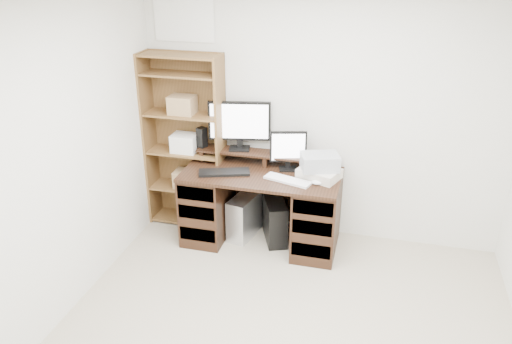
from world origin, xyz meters
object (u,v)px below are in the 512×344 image
at_px(desk, 261,206).
at_px(monitor_wide, 239,123).
at_px(printer, 319,174).
at_px(tower_silver, 245,216).
at_px(bookshelf, 186,140).
at_px(monitor_small, 288,149).
at_px(tower_black, 275,220).

bearing_deg(desk, monitor_wide, 138.90).
relative_size(printer, tower_silver, 0.82).
bearing_deg(tower_silver, monitor_wide, 129.44).
bearing_deg(tower_silver, bookshelf, 179.12).
relative_size(desk, monitor_small, 3.93).
height_order(tower_silver, tower_black, tower_silver).
xyz_separation_m(monitor_small, printer, (0.32, -0.13, -0.16)).
relative_size(desk, bookshelf, 0.83).
bearing_deg(tower_black, tower_silver, 157.07).
bearing_deg(desk, monitor_small, 33.86).
bearing_deg(monitor_wide, monitor_small, -22.59).
height_order(monitor_wide, tower_silver, monitor_wide).
xyz_separation_m(printer, tower_black, (-0.42, 0.04, -0.58)).
bearing_deg(monitor_small, desk, -161.50).
relative_size(monitor_wide, tower_black, 1.29).
height_order(monitor_small, tower_black, monitor_small).
xyz_separation_m(monitor_wide, monitor_small, (0.51, -0.10, -0.18)).
bearing_deg(bookshelf, monitor_wide, 4.10).
distance_m(monitor_small, tower_silver, 0.85).
bearing_deg(printer, tower_silver, -162.94).
xyz_separation_m(desk, bookshelf, (-0.85, 0.21, 0.53)).
height_order(monitor_small, tower_silver, monitor_small).
bearing_deg(monitor_small, tower_silver, 176.90).
distance_m(tower_black, bookshelf, 1.21).
relative_size(monitor_small, tower_black, 0.81).
distance_m(monitor_small, bookshelf, 1.07).
xyz_separation_m(desk, tower_black, (0.13, 0.06, -0.17)).
relative_size(monitor_small, printer, 1.06).
distance_m(tower_silver, tower_black, 0.32).
bearing_deg(desk, tower_silver, 162.69).
height_order(tower_silver, bookshelf, bookshelf).
distance_m(printer, tower_silver, 0.93).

